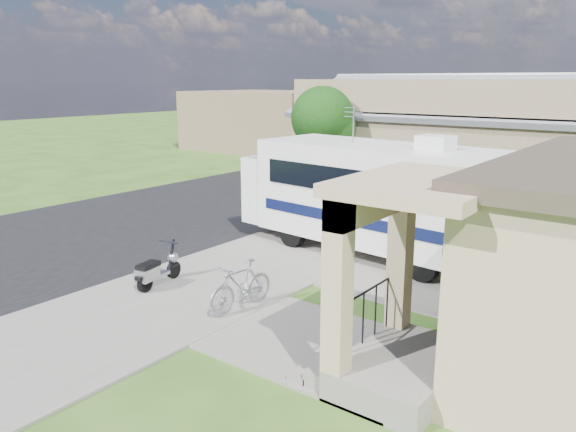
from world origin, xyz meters
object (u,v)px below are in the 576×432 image
Objects in this scene: bicycle at (241,288)px; garden_hose at (374,337)px; motorhome at (372,193)px; pickup_truck at (332,164)px; van at (387,151)px; scooter at (156,270)px; shrub at (507,253)px.

garden_hose is (2.93, 0.45, -0.42)m from bicycle.
motorhome is 4.70× the size of bicycle.
van is at bearing -87.80° from pickup_truck.
scooter is 0.87× the size of bicycle.
motorhome is at bearing 93.67° from bicycle.
scooter reaches higher than garden_hose.
motorhome is at bearing -52.19° from van.
pickup_truck is at bearing 133.99° from motorhome.
garden_hose is (9.84, -13.77, -0.75)m from pickup_truck.
van is (-11.82, 17.84, -0.67)m from shrub.
shrub is 7.68m from scooter.
scooter is (-7.11, -2.71, -1.09)m from shrub.
scooter is at bearing 106.65° from pickup_truck.
bicycle is 0.29× the size of van.
motorhome is 6.21m from scooter.
van is (-7.37, 15.08, -0.87)m from motorhome.
scooter is at bearing -110.30° from motorhome.
van reaches higher than garden_hose.
garden_hose is at bearing -51.28° from van.
motorhome is at bearing 127.93° from pickup_truck.
shrub is 3.04m from garden_hose.
scooter is at bearing -159.14° from shrub.
bicycle is 15.82m from pickup_truck.
pickup_truck is at bearing 125.54° from garden_hose.
van is (-0.28, 6.13, 0.01)m from pickup_truck.
pickup_truck is at bearing 121.48° from bicycle.
motorhome is 1.36× the size of van.
motorhome reaches higher than shrub.
shrub is 0.50× the size of van.
shrub is 21.41m from van.
bicycle is at bearing -171.29° from garden_hose.
van is at bearing 116.95° from garden_hose.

